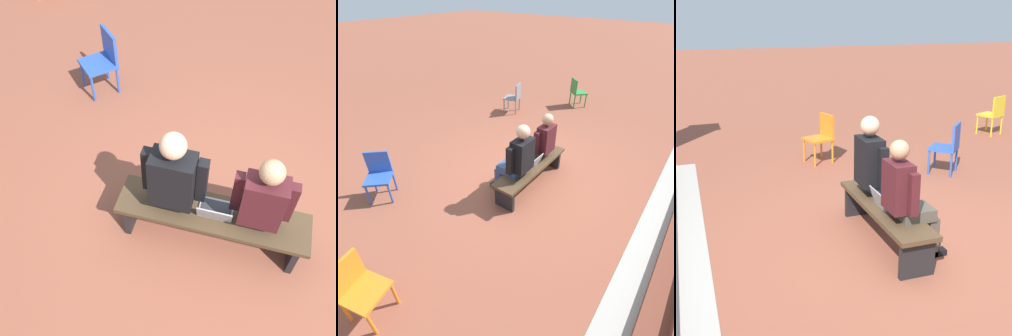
{
  "view_description": "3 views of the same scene",
  "coord_description": "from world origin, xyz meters",
  "views": [
    {
      "loc": [
        0.01,
        2.22,
        3.52
      ],
      "look_at": [
        0.56,
        0.23,
        1.01
      ],
      "focal_mm": 42.0,
      "sensor_mm": 36.0,
      "label": 1
    },
    {
      "loc": [
        3.57,
        2.22,
        3.16
      ],
      "look_at": [
        0.66,
        -0.01,
        0.58
      ],
      "focal_mm": 28.0,
      "sensor_mm": 36.0,
      "label": 2
    },
    {
      "loc": [
        -4.29,
        2.22,
        2.54
      ],
      "look_at": [
        0.53,
        0.54,
        0.81
      ],
      "focal_mm": 50.0,
      "sensor_mm": 36.0,
      "label": 3
    }
  ],
  "objects": [
    {
      "name": "ground_plane",
      "position": [
        0.0,
        0.0,
        0.0
      ],
      "size": [
        60.0,
        60.0,
        0.0
      ],
      "primitive_type": "plane",
      "color": "brown"
    },
    {
      "name": "bench",
      "position": [
        0.15,
        0.18,
        0.35
      ],
      "size": [
        1.8,
        0.44,
        0.45
      ],
      "color": "#4C3823",
      "rests_on": "ground"
    },
    {
      "name": "person_student",
      "position": [
        -0.25,
        0.12,
        0.71
      ],
      "size": [
        0.53,
        0.67,
        1.32
      ],
      "color": "#4C473D",
      "rests_on": "ground"
    },
    {
      "name": "person_adult",
      "position": [
        0.52,
        0.11,
        0.74
      ],
      "size": [
        0.58,
        0.73,
        1.4
      ],
      "color": "#384C75",
      "rests_on": "ground"
    },
    {
      "name": "laptop",
      "position": [
        0.12,
        0.2,
        0.5
      ],
      "size": [
        0.32,
        0.29,
        0.21
      ],
      "color": "#9EA0A5",
      "rests_on": "bench"
    },
    {
      "name": "plastic_chair_near_bench_right",
      "position": [
        2.0,
        -1.76,
        0.48
      ],
      "size": [
        0.59,
        0.59,
        0.84
      ],
      "color": "#2D56B7",
      "rests_on": "ground"
    }
  ]
}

